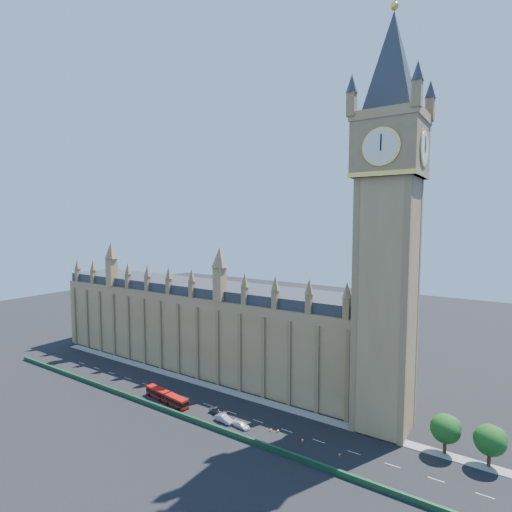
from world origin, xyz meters
The scene contains 15 objects.
ground centered at (0.00, 0.00, 0.00)m, with size 400.00×400.00×0.00m, color black.
palace_westminster centered at (-25.00, 22.00, 13.86)m, with size 120.00×20.00×28.00m.
elizabeth_tower centered at (38.00, 13.99, 54.56)m, with size 20.59×20.59×105.00m.
bridge_parapet centered at (0.00, -9.00, 0.60)m, with size 160.00×0.60×1.20m, color #1E4C2D.
kerb_north centered at (0.00, 9.50, 0.08)m, with size 160.00×3.00×0.16m, color gray.
tree_east_near centered at (52.22, 10.08, 5.64)m, with size 6.00×6.00×8.50m.
tree_east_far centered at (60.22, 10.08, 5.64)m, with size 6.00×6.00×8.50m.
red_bus centered at (-14.26, -4.85, 1.42)m, with size 15.99×4.33×2.69m.
car_grey centered at (1.60, -2.49, 0.82)m, with size 1.94×4.83×1.65m, color #42454A.
car_silver centered at (5.31, -4.87, 0.82)m, with size 1.75×5.01×1.65m, color #9A9DA1.
car_white centered at (10.34, -4.81, 0.66)m, with size 1.84×4.52×1.31m, color silver.
cone_a centered at (17.03, -2.34, 0.35)m, with size 0.51×0.51×0.72m.
cone_b centered at (18.69, -1.87, 0.39)m, with size 0.58×0.58×0.80m.
cone_c centered at (25.19, -2.30, 0.39)m, with size 0.66×0.66×0.79m.
cone_d centered at (34.00, -2.81, 0.32)m, with size 0.45×0.45×0.65m.
Camera 1 is at (62.83, -78.00, 48.46)m, focal length 28.00 mm.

